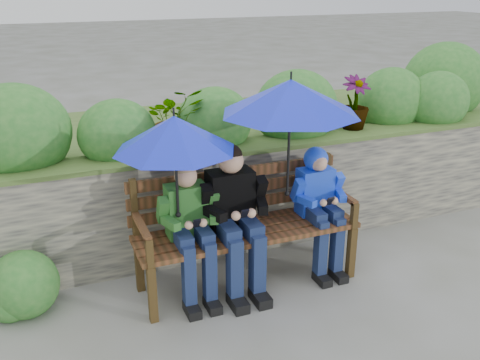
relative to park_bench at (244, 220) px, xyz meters
name	(u,v)px	position (x,y,z in m)	size (l,w,h in m)	color
ground	(244,288)	(-0.06, -0.15, -0.57)	(60.00, 60.00, 0.00)	#626253
garden_backdrop	(189,162)	(-0.04, 1.46, 0.06)	(8.00, 2.87, 1.83)	#4C4B48
park_bench	(244,220)	(0.00, 0.00, 0.00)	(1.89, 0.55, 1.00)	#3F2E14
boy_left	(190,224)	(-0.50, -0.09, 0.09)	(0.48, 0.56, 1.15)	#36672A
boy_middle	(235,212)	(-0.12, -0.10, 0.13)	(0.56, 0.64, 1.24)	black
boy_right	(319,198)	(0.68, -0.07, 0.12)	(0.46, 0.56, 1.12)	blue
umbrella_left	(175,134)	(-0.59, -0.10, 0.84)	(0.93, 0.93, 0.87)	#1425E1
umbrella_right	(290,97)	(0.37, -0.07, 1.03)	(1.14, 1.14, 1.05)	#1425E1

